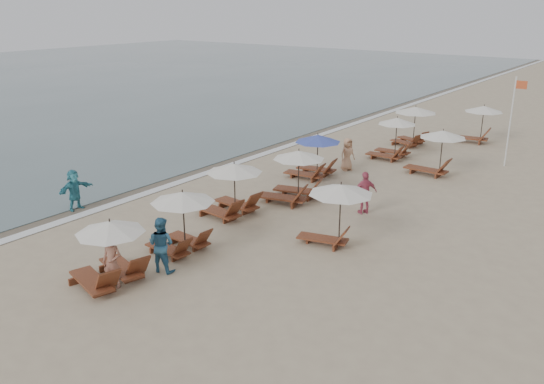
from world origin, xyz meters
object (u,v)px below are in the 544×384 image
Objects in this scene: waterline_walker at (74,190)px; lounger_station_5 at (392,139)px; lounger_station_1 at (180,220)px; lounger_station_4 at (313,156)px; lounger_station_0 at (107,254)px; inland_station_1 at (435,149)px; inland_station_0 at (334,205)px; lounger_station_6 at (412,123)px; beachgoer_mid_a at (161,244)px; flag_pole_near at (512,118)px; lounger_station_3 at (293,178)px; beachgoer_far_b at (347,154)px; inland_station_2 at (477,122)px; beachgoer_near at (112,262)px; lounger_station_2 at (230,190)px; beachgoer_far_a at (365,193)px.

lounger_station_5 is at bearing -25.40° from waterline_walker.
lounger_station_1 reaches higher than lounger_station_4.
lounger_station_0 is 17.08m from inland_station_1.
inland_station_0 is 10.80m from waterline_walker.
lounger_station_5 is 3.44m from inland_station_1.
lounger_station_6 reaches higher than lounger_station_4.
lounger_station_6 is at bearing -20.24° from waterline_walker.
beachgoer_mid_a is 0.39× the size of flag_pole_near.
beachgoer_far_b is (-0.47, 5.46, -0.21)m from lounger_station_3.
inland_station_2 is at bearing 71.56° from lounger_station_4.
beachgoer_near is (0.21, -2.98, -0.34)m from lounger_station_1.
inland_station_1 is 8.03m from inland_station_2.
inland_station_2 is (2.84, 2.95, -0.05)m from lounger_station_6.
lounger_station_5 is 0.85× the size of inland_station_2.
beachgoer_far_b is at bearing -138.30° from flag_pole_near.
lounger_station_3 is 12.33m from lounger_station_6.
lounger_station_4 is at bearing -105.30° from lounger_station_5.
lounger_station_5 is at bearing 88.64° from lounger_station_1.
lounger_station_2 is at bearing -96.49° from lounger_station_5.
lounger_station_5 is (0.36, 15.41, -0.10)m from lounger_station_1.
lounger_station_4 is 11.00m from waterline_walker.
lounger_station_4 is 0.89× the size of inland_station_2.
lounger_station_5 is at bearing 88.59° from lounger_station_0.
flag_pole_near is at bearing 62.39° from lounger_station_3.
inland_station_0 reaches higher than lounger_station_4.
lounger_station_1 is at bearing -91.36° from lounger_station_5.
lounger_station_0 reaches higher than beachgoer_near.
lounger_station_2 is 5.38m from beachgoer_far_a.
lounger_station_5 is at bearing 88.00° from lounger_station_3.
lounger_station_4 is 5.66m from lounger_station_5.
beachgoer_far_b is (-0.41, 12.01, -0.34)m from lounger_station_1.
lounger_station_6 is 1.51× the size of waterline_walker.
waterline_walker is at bearing 177.17° from lounger_station_1.
lounger_station_0 is 0.93× the size of lounger_station_3.
lounger_station_3 reaches higher than lounger_station_0.
beachgoer_far_a reaches higher than beachgoer_far_b.
inland_station_1 is (3.41, -5.07, -0.01)m from lounger_station_6.
inland_station_0 is at bearing -98.07° from flag_pole_near.
inland_station_0 is at bearing -86.84° from inland_station_2.
beachgoer_near is 0.36× the size of flag_pole_near.
lounger_station_4 is 2.19m from beachgoer_far_b.
lounger_station_5 reaches higher than inland_station_2.
lounger_station_1 is 0.85× the size of inland_station_1.
inland_station_2 is 5.36m from flag_pole_near.
inland_station_0 is (4.81, -0.06, 0.43)m from lounger_station_2.
lounger_station_3 is 1.05× the size of lounger_station_4.
waterline_walker is at bearing -118.85° from lounger_station_4.
lounger_station_0 is 1.53× the size of beachgoer_far_b.
lounger_station_6 is at bearing -102.27° from beachgoer_mid_a.
lounger_station_2 is 11.05m from inland_station_1.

